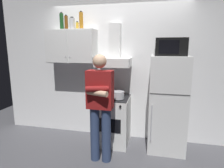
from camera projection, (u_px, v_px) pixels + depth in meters
name	position (u px, v px, depth m)	size (l,w,h in m)	color
ground_plane	(112.00, 149.00, 3.32)	(7.00, 7.00, 0.00)	#4C4C51
back_wall_tiled	(119.00, 68.00, 3.64)	(4.80, 0.10, 2.70)	white
upper_cabinet	(72.00, 46.00, 3.53)	(0.90, 0.37, 0.60)	silver
stove_oven	(112.00, 120.00, 3.49)	(0.60, 0.62, 0.87)	white
range_hood	(114.00, 55.00, 3.39)	(0.60, 0.44, 0.75)	white
refrigerator	(168.00, 104.00, 3.21)	(0.60, 0.62, 1.60)	silver
microwave	(171.00, 47.00, 3.05)	(0.48, 0.37, 0.28)	black
person_standing	(100.00, 105.00, 2.83)	(0.38, 0.33, 1.64)	navy
cooking_pot	(118.00, 95.00, 3.25)	(0.30, 0.20, 0.13)	#B7BABF
bottle_canister_steel	(72.00, 24.00, 3.47)	(0.10, 0.10, 0.22)	#B2B5BA
bottle_beer_brown	(66.00, 23.00, 3.44)	(0.06, 0.06, 0.25)	brown
bottle_liquor_amber	(81.00, 21.00, 3.39)	(0.07, 0.07, 0.31)	#B7721E
bottle_wine_green	(62.00, 21.00, 3.51)	(0.07, 0.07, 0.31)	#19471E
bottle_spice_jar	(77.00, 26.00, 3.46)	(0.06, 0.06, 0.14)	gold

